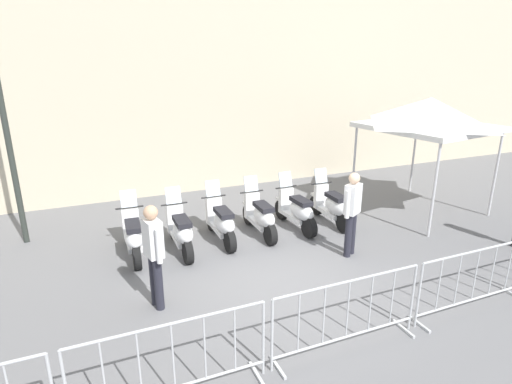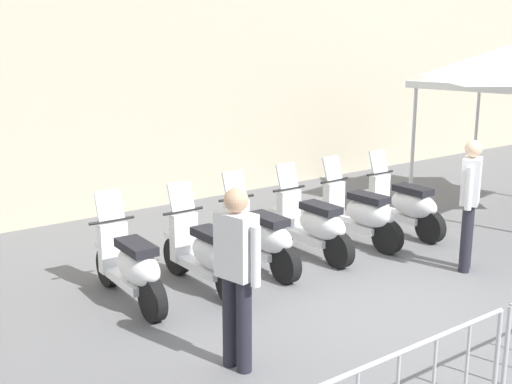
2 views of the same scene
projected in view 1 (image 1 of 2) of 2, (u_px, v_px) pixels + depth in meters
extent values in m
plane|color=slate|center=(280.00, 279.00, 7.60)|extent=(120.00, 120.00, 0.00)
cylinder|color=black|center=(132.00, 233.00, 9.01)|extent=(0.24, 0.50, 0.48)
cylinder|color=black|center=(137.00, 257.00, 7.90)|extent=(0.24, 0.50, 0.48)
cube|color=white|center=(134.00, 242.00, 8.44)|extent=(0.46, 0.91, 0.10)
ellipsoid|color=white|center=(134.00, 237.00, 8.12)|extent=(0.53, 0.90, 0.40)
cube|color=black|center=(133.00, 226.00, 8.08)|extent=(0.40, 0.65, 0.10)
cube|color=white|center=(131.00, 222.00, 8.75)|extent=(0.36, 0.21, 0.60)
cylinder|color=black|center=(129.00, 207.00, 8.65)|extent=(0.56, 0.15, 0.04)
cube|color=silver|center=(128.00, 199.00, 8.63)|extent=(0.34, 0.20, 0.35)
cube|color=white|center=(130.00, 221.00, 8.93)|extent=(0.26, 0.35, 0.06)
cylinder|color=black|center=(174.00, 229.00, 9.22)|extent=(0.22, 0.50, 0.48)
cylinder|color=black|center=(188.00, 252.00, 8.13)|extent=(0.22, 0.50, 0.48)
cube|color=white|center=(180.00, 238.00, 8.66)|extent=(0.42, 0.90, 0.10)
ellipsoid|color=white|center=(183.00, 232.00, 8.34)|extent=(0.50, 0.89, 0.40)
cube|color=black|center=(182.00, 221.00, 8.30)|extent=(0.38, 0.64, 0.10)
cube|color=white|center=(175.00, 218.00, 8.96)|extent=(0.36, 0.20, 0.60)
cylinder|color=black|center=(174.00, 204.00, 8.86)|extent=(0.56, 0.13, 0.04)
cube|color=silver|center=(173.00, 195.00, 8.84)|extent=(0.34, 0.19, 0.35)
cube|color=white|center=(173.00, 217.00, 9.13)|extent=(0.25, 0.35, 0.06)
cylinder|color=black|center=(212.00, 220.00, 9.68)|extent=(0.22, 0.50, 0.48)
cylinder|color=black|center=(230.00, 241.00, 8.59)|extent=(0.22, 0.50, 0.48)
cube|color=white|center=(220.00, 228.00, 9.12)|extent=(0.42, 0.90, 0.10)
ellipsoid|color=white|center=(224.00, 223.00, 8.81)|extent=(0.50, 0.89, 0.40)
cube|color=black|center=(223.00, 212.00, 8.76)|extent=(0.38, 0.64, 0.10)
cube|color=white|center=(214.00, 210.00, 9.42)|extent=(0.36, 0.20, 0.60)
cylinder|color=black|center=(214.00, 197.00, 9.32)|extent=(0.56, 0.13, 0.04)
cube|color=silver|center=(213.00, 188.00, 9.31)|extent=(0.34, 0.19, 0.35)
cube|color=white|center=(212.00, 209.00, 9.60)|extent=(0.25, 0.35, 0.06)
cylinder|color=black|center=(249.00, 215.00, 10.02)|extent=(0.22, 0.50, 0.48)
cylinder|color=black|center=(270.00, 234.00, 8.93)|extent=(0.22, 0.50, 0.48)
cube|color=white|center=(259.00, 222.00, 9.46)|extent=(0.43, 0.90, 0.10)
ellipsoid|color=white|center=(264.00, 217.00, 9.14)|extent=(0.50, 0.89, 0.40)
cube|color=black|center=(263.00, 207.00, 9.10)|extent=(0.38, 0.64, 0.10)
cube|color=white|center=(252.00, 205.00, 9.76)|extent=(0.36, 0.20, 0.60)
cylinder|color=black|center=(252.00, 192.00, 9.66)|extent=(0.56, 0.13, 0.04)
cube|color=silver|center=(251.00, 184.00, 9.64)|extent=(0.34, 0.19, 0.35)
cube|color=white|center=(249.00, 204.00, 9.94)|extent=(0.25, 0.35, 0.06)
cylinder|color=black|center=(282.00, 210.00, 10.35)|extent=(0.19, 0.49, 0.48)
cylinder|color=black|center=(309.00, 227.00, 9.29)|extent=(0.19, 0.49, 0.48)
cube|color=white|center=(295.00, 216.00, 9.81)|extent=(0.38, 0.89, 0.10)
ellipsoid|color=white|center=(301.00, 211.00, 9.49)|extent=(0.45, 0.88, 0.40)
cube|color=black|center=(301.00, 201.00, 9.45)|extent=(0.35, 0.63, 0.10)
cube|color=white|center=(286.00, 200.00, 10.09)|extent=(0.35, 0.18, 0.60)
cylinder|color=black|center=(286.00, 187.00, 9.99)|extent=(0.56, 0.10, 0.04)
cube|color=silver|center=(285.00, 179.00, 9.98)|extent=(0.33, 0.18, 0.35)
cube|color=white|center=(282.00, 199.00, 10.26)|extent=(0.24, 0.34, 0.06)
cylinder|color=black|center=(317.00, 205.00, 10.66)|extent=(0.23, 0.50, 0.48)
cylinder|color=black|center=(344.00, 222.00, 9.57)|extent=(0.23, 0.50, 0.48)
cube|color=white|center=(329.00, 212.00, 10.10)|extent=(0.43, 0.90, 0.10)
ellipsoid|color=white|center=(336.00, 206.00, 9.78)|extent=(0.51, 0.89, 0.40)
cube|color=black|center=(336.00, 197.00, 9.74)|extent=(0.38, 0.64, 0.10)
cube|color=white|center=(321.00, 196.00, 10.40)|extent=(0.36, 0.20, 0.60)
cylinder|color=black|center=(321.00, 183.00, 10.30)|extent=(0.56, 0.14, 0.04)
cube|color=silver|center=(321.00, 176.00, 10.29)|extent=(0.34, 0.20, 0.35)
cube|color=white|center=(317.00, 195.00, 10.58)|extent=(0.26, 0.35, 0.06)
cube|color=#B2B5B7|center=(257.00, 374.00, 5.32)|extent=(0.11, 0.44, 0.04)
cylinder|color=#B2B5B7|center=(263.00, 339.00, 5.19)|extent=(0.04, 0.04, 1.05)
cylinder|color=#B2B5B7|center=(170.00, 324.00, 4.61)|extent=(2.22, 0.40, 0.04)
cylinder|color=#B2B5B7|center=(103.00, 375.00, 4.47)|extent=(0.02, 0.02, 0.87)
cylinder|color=#B2B5B7|center=(139.00, 366.00, 4.61)|extent=(0.02, 0.02, 0.87)
cylinder|color=#B2B5B7|center=(173.00, 357.00, 4.75)|extent=(0.02, 0.02, 0.87)
cylinder|color=#B2B5B7|center=(205.00, 348.00, 4.89)|extent=(0.02, 0.02, 0.87)
cylinder|color=#B2B5B7|center=(235.00, 340.00, 5.03)|extent=(0.02, 0.02, 0.87)
cube|color=#B2B5B7|center=(278.00, 367.00, 5.43)|extent=(0.11, 0.44, 0.04)
cube|color=#B2B5B7|center=(404.00, 329.00, 6.19)|extent=(0.11, 0.44, 0.04)
cylinder|color=#B2B5B7|center=(272.00, 336.00, 5.24)|extent=(0.04, 0.04, 1.05)
cylinder|color=#B2B5B7|center=(412.00, 298.00, 6.07)|extent=(0.04, 0.04, 1.05)
cylinder|color=#B2B5B7|center=(350.00, 281.00, 5.49)|extent=(2.22, 0.40, 0.04)
cylinder|color=#B2B5B7|center=(346.00, 337.00, 5.76)|extent=(2.22, 0.40, 0.04)
cylinder|color=#B2B5B7|center=(299.00, 323.00, 5.35)|extent=(0.02, 0.02, 0.87)
cylinder|color=#B2B5B7|center=(324.00, 316.00, 5.49)|extent=(0.02, 0.02, 0.87)
cylinder|color=#B2B5B7|center=(348.00, 310.00, 5.63)|extent=(0.02, 0.02, 0.87)
cylinder|color=#B2B5B7|center=(370.00, 304.00, 5.76)|extent=(0.02, 0.02, 0.87)
cylinder|color=#B2B5B7|center=(392.00, 298.00, 5.90)|extent=(0.02, 0.02, 0.87)
cube|color=#B2B5B7|center=(419.00, 324.00, 6.30)|extent=(0.11, 0.44, 0.04)
cylinder|color=#B2B5B7|center=(419.00, 296.00, 6.11)|extent=(0.04, 0.04, 1.05)
cylinder|color=#B2B5B7|center=(480.00, 250.00, 6.37)|extent=(2.22, 0.40, 0.04)
cylinder|color=#B2B5B7|center=(471.00, 300.00, 6.64)|extent=(2.22, 0.40, 0.04)
cylinder|color=#B2B5B7|center=(439.00, 285.00, 6.22)|extent=(0.02, 0.02, 0.87)
cylinder|color=#B2B5B7|center=(458.00, 280.00, 6.36)|extent=(0.02, 0.02, 0.87)
cylinder|color=#B2B5B7|center=(475.00, 276.00, 6.50)|extent=(0.02, 0.02, 0.87)
cylinder|color=#B2B5B7|center=(492.00, 271.00, 6.64)|extent=(0.02, 0.02, 0.87)
cylinder|color=#B2B5B7|center=(509.00, 267.00, 6.78)|extent=(0.02, 0.02, 0.87)
cylinder|color=#2D332D|center=(4.00, 120.00, 8.32)|extent=(0.12, 0.12, 5.29)
cylinder|color=#23232D|center=(159.00, 284.00, 6.59)|extent=(0.14, 0.14, 0.90)
cylinder|color=#23232D|center=(154.00, 279.00, 6.73)|extent=(0.14, 0.14, 0.90)
cube|color=silver|center=(153.00, 238.00, 6.43)|extent=(0.23, 0.37, 0.60)
sphere|color=tan|center=(151.00, 212.00, 6.30)|extent=(0.22, 0.22, 0.22)
cylinder|color=silver|center=(159.00, 246.00, 6.26)|extent=(0.09, 0.09, 0.55)
cylinder|color=silver|center=(148.00, 236.00, 6.62)|extent=(0.09, 0.09, 0.55)
cylinder|color=#23232D|center=(352.00, 233.00, 8.48)|extent=(0.14, 0.14, 0.90)
cylinder|color=#23232D|center=(348.00, 236.00, 8.34)|extent=(0.14, 0.14, 0.90)
cube|color=silver|center=(353.00, 199.00, 8.18)|extent=(0.41, 0.33, 0.60)
sphere|color=beige|center=(354.00, 178.00, 8.05)|extent=(0.22, 0.22, 0.22)
cylinder|color=silver|center=(358.00, 198.00, 8.37)|extent=(0.09, 0.09, 0.55)
cylinder|color=silver|center=(348.00, 205.00, 8.02)|extent=(0.09, 0.09, 0.55)
cylinder|color=silver|center=(434.00, 191.00, 9.08)|extent=(0.06, 0.06, 2.15)
cylinder|color=silver|center=(495.00, 175.00, 10.30)|extent=(0.06, 0.06, 2.15)
cylinder|color=silver|center=(354.00, 167.00, 11.00)|extent=(0.06, 0.06, 2.15)
cylinder|color=silver|center=(413.00, 156.00, 12.23)|extent=(0.06, 0.06, 2.15)
cube|color=white|center=(428.00, 127.00, 10.30)|extent=(2.67, 2.67, 0.12)
pyramid|color=white|center=(430.00, 111.00, 10.18)|extent=(2.67, 2.67, 0.65)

